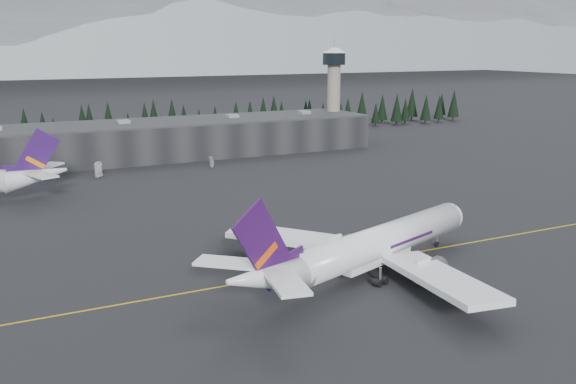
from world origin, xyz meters
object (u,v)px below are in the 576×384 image
control_tower (334,84)px  jet_main (365,248)px  gse_vehicle_b (212,166)px  gse_vehicle_a (99,175)px  terminal (153,140)px

control_tower → jet_main: size_ratio=0.64×
control_tower → gse_vehicle_b: 73.93m
gse_vehicle_a → terminal: bearing=32.2°
control_tower → gse_vehicle_a: size_ratio=7.77×
control_tower → gse_vehicle_b: (-63.41, -30.42, -22.77)m
gse_vehicle_a → gse_vehicle_b: bearing=-16.6°
jet_main → gse_vehicle_b: 106.86m
control_tower → gse_vehicle_a: 106.10m
control_tower → gse_vehicle_b: size_ratio=10.05×
terminal → gse_vehicle_a: size_ratio=32.97×
terminal → gse_vehicle_b: 30.30m
terminal → gse_vehicle_a: 36.80m
control_tower → jet_main: (-74.88, -136.57, -18.34)m
jet_main → control_tower: bearing=42.0°
control_tower → gse_vehicle_b: control_tower is taller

